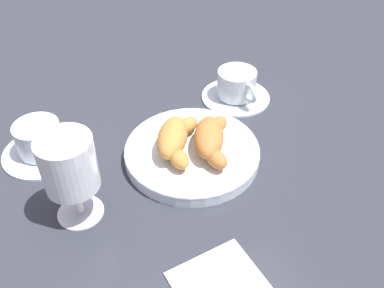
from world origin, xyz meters
TOP-DOWN VIEW (x-y plane):
  - ground_plane at (0.00, 0.00)m, footprint 2.20×2.20m
  - pastry_plate at (0.01, 0.03)m, footprint 0.23×0.23m
  - croissant_large at (0.00, 0.01)m, footprint 0.12×0.10m
  - croissant_small at (0.02, 0.06)m, footprint 0.12×0.10m
  - coffee_cup_near at (-0.09, -0.20)m, footprint 0.14×0.14m
  - coffee_cup_far at (-0.12, 0.18)m, footprint 0.14×0.14m
  - juice_glass_left at (0.06, -0.17)m, footprint 0.08×0.08m
  - folded_napkin at (0.25, -0.02)m, footprint 0.12×0.12m

SIDE VIEW (x-z plane):
  - ground_plane at x=0.00m, z-range 0.00..0.00m
  - folded_napkin at x=0.25m, z-range 0.00..0.01m
  - pastry_plate at x=0.01m, z-range 0.00..0.02m
  - coffee_cup_near at x=-0.09m, z-range 0.00..0.06m
  - coffee_cup_far at x=-0.12m, z-range 0.00..0.06m
  - croissant_large at x=0.00m, z-range 0.02..0.06m
  - croissant_small at x=0.02m, z-range 0.02..0.06m
  - juice_glass_left at x=0.06m, z-range 0.02..0.16m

